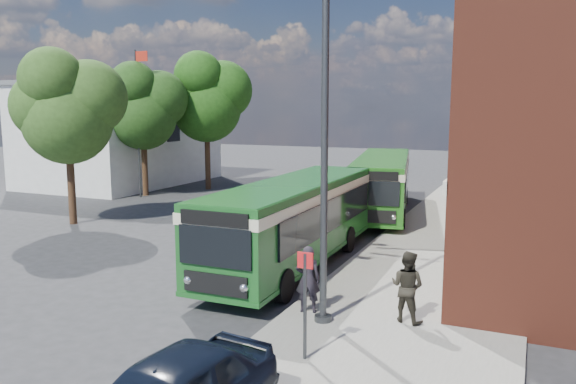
% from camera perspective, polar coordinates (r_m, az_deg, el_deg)
% --- Properties ---
extents(ground, '(120.00, 120.00, 0.00)m').
position_cam_1_polar(ground, '(18.74, -9.48, -8.79)').
color(ground, '#2B2C2E').
rests_on(ground, ground).
extents(pavement, '(6.00, 48.00, 0.15)m').
position_cam_1_polar(pavement, '(23.71, 16.21, -5.13)').
color(pavement, gray).
rests_on(pavement, ground).
extents(kerb_line, '(0.12, 48.00, 0.01)m').
position_cam_1_polar(kerb_line, '(24.29, 9.04, -4.74)').
color(kerb_line, beige).
rests_on(kerb_line, ground).
extents(white_building, '(9.40, 13.40, 7.30)m').
position_cam_1_polar(white_building, '(43.19, -16.50, 5.71)').
color(white_building, silver).
rests_on(white_building, ground).
extents(flagpole, '(0.95, 0.10, 9.00)m').
position_cam_1_polar(flagpole, '(35.76, -14.97, 7.30)').
color(flagpole, '#313336').
rests_on(flagpole, ground).
extents(street_lamp, '(2.96, 2.38, 9.00)m').
position_cam_1_polar(street_lamp, '(13.88, 2.33, 5.41)').
color(street_lamp, '#313336').
rests_on(street_lamp, ground).
extents(bus_stop_sign, '(0.35, 0.08, 2.52)m').
position_cam_1_polar(bus_stop_sign, '(12.22, 1.75, -10.77)').
color(bus_stop_sign, '#313336').
rests_on(bus_stop_sign, ground).
extents(bus_front, '(2.76, 11.10, 3.02)m').
position_cam_1_polar(bus_front, '(19.63, 0.65, -2.36)').
color(bus_front, '#18531D').
rests_on(bus_front, ground).
extents(bus_rear, '(4.81, 12.21, 3.02)m').
position_cam_1_polar(bus_rear, '(29.96, 9.54, 1.32)').
color(bus_rear, '#1D5E16').
rests_on(bus_rear, ground).
extents(pedestrian_a, '(0.76, 0.61, 1.81)m').
position_cam_1_polar(pedestrian_a, '(15.05, 2.03, -8.83)').
color(pedestrian_a, black).
rests_on(pedestrian_a, pavement).
extents(pedestrian_b, '(1.04, 0.89, 1.84)m').
position_cam_1_polar(pedestrian_b, '(14.72, 12.02, -9.36)').
color(pedestrian_b, black).
rests_on(pedestrian_b, pavement).
extents(tree_left, '(4.90, 4.66, 8.28)m').
position_cam_1_polar(tree_left, '(28.42, -21.55, 8.10)').
color(tree_left, '#341F12').
rests_on(tree_left, ground).
extents(tree_mid, '(4.95, 4.70, 8.35)m').
position_cam_1_polar(tree_mid, '(36.42, -14.54, 8.48)').
color(tree_mid, '#341F12').
rests_on(tree_mid, ground).
extents(tree_right, '(5.47, 5.20, 9.23)m').
position_cam_1_polar(tree_right, '(38.52, -8.25, 9.54)').
color(tree_right, '#341F12').
rests_on(tree_right, ground).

